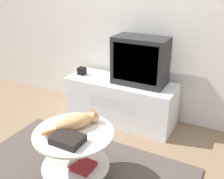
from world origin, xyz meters
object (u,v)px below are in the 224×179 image
object	(u,v)px
tv	(140,61)
cat	(75,121)
dvd_box	(68,139)
speaker	(82,71)

from	to	relation	value
tv	cat	distance (m)	1.09
dvd_box	cat	size ratio (longest dim) A/B	0.52
tv	speaker	bearing A→B (deg)	-175.74
tv	speaker	xyz separation A→B (m)	(-0.72, -0.05, -0.21)
dvd_box	cat	world-z (taller)	cat
speaker	cat	distance (m)	1.18
tv	cat	world-z (taller)	tv
tv	dvd_box	distance (m)	1.28
cat	tv	bearing A→B (deg)	25.47
speaker	dvd_box	bearing A→B (deg)	-60.54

